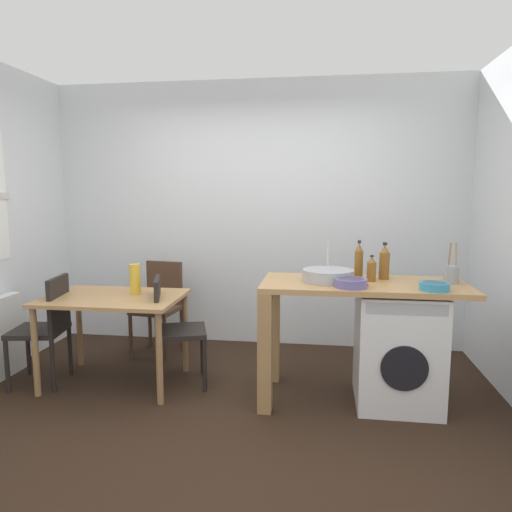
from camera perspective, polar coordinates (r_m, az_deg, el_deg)
The scene contains 18 objects.
ground_plane at distance 3.46m, azimuth -4.28°, elevation -19.32°, with size 5.46×5.46×0.00m, color black.
wall_back at distance 4.81m, azimuth 0.04°, elevation 5.10°, with size 4.60×0.10×2.70m, color silver.
dining_table at distance 3.99m, azimuth -17.13°, elevation -6.10°, with size 1.10×0.76×0.74m.
chair_person_seat at distance 4.21m, azimuth -24.38°, elevation -7.64°, with size 0.46×0.46×0.90m.
chair_opposite at distance 3.87m, azimuth -10.37°, elevation -8.37°, with size 0.50×0.50×0.90m.
chair_spare_by_wall at distance 4.67m, azimuth -11.77°, elevation -5.60°, with size 0.46×0.46×0.90m.
kitchen_counter at distance 3.54m, azimuth 9.63°, elevation -5.65°, with size 1.50×0.68×0.92m.
washing_machine at distance 3.67m, azimuth 17.05°, elevation -10.77°, with size 0.60×0.61×0.86m.
sink_basin at distance 3.49m, azimuth 8.86°, elevation -2.39°, with size 0.38×0.38×0.09m, color #9EA0A5.
tap at distance 3.66m, azimuth 8.86°, elevation -0.42°, with size 0.02×0.02×0.28m, color #B2B2B7.
bottle_tall_green at distance 3.68m, azimuth 12.56°, elevation -0.59°, with size 0.07×0.07×0.29m.
bottle_squat_brown at distance 3.56m, azimuth 14.05°, elevation -1.62°, with size 0.07×0.07×0.20m.
bottle_clear_small at distance 3.66m, azimuth 15.54°, elevation -0.79°, with size 0.08×0.08×0.28m.
mixing_bowl at distance 3.31m, azimuth 11.62°, elevation -3.21°, with size 0.23×0.23×0.06m.
utensil_crock at distance 3.66m, azimuth 22.97°, elevation -2.06°, with size 0.11×0.11×0.30m.
colander at distance 3.37m, azimuth 21.13°, elevation -3.45°, with size 0.20×0.20×0.06m.
vase at distance 3.97m, azimuth -14.68°, elevation -2.78°, with size 0.09×0.09×0.25m, color gold.
scissors at distance 3.41m, azimuth 12.44°, elevation -3.42°, with size 0.15×0.06×0.01m.
Camera 1 is at (0.68, -3.01, 1.58)m, focal length 32.44 mm.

